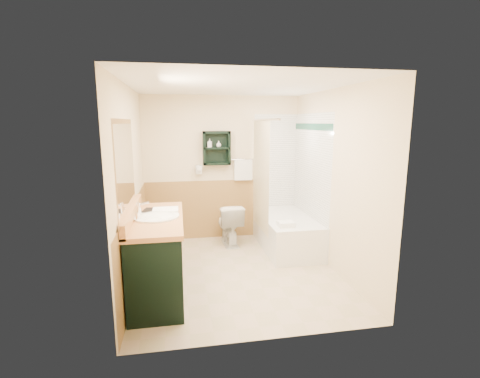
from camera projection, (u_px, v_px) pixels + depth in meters
name	position (u px, v px, depth m)	size (l,w,h in m)	color
floor	(237.00, 272.00, 4.64)	(3.00, 3.00, 0.00)	#C6AE90
back_wall	(222.00, 168.00, 5.88)	(2.60, 0.04, 2.40)	#FCEFC5
left_wall	(129.00, 187.00, 4.19)	(0.04, 3.00, 2.40)	#FCEFC5
right_wall	(334.00, 181.00, 4.64)	(0.04, 3.00, 2.40)	#FCEFC5
ceiling	(237.00, 84.00, 4.18)	(2.60, 3.00, 0.04)	white
wainscot_left	(136.00, 242.00, 4.32)	(2.98, 2.98, 1.00)	#AB7E45
wainscot_back	(223.00, 209.00, 5.98)	(2.58, 2.58, 1.00)	#AB7E45
mirror_frame	(125.00, 168.00, 3.61)	(1.30, 1.30, 1.00)	brown
mirror_glass	(126.00, 168.00, 3.61)	(1.20, 1.20, 0.90)	white
tile_right	(310.00, 182.00, 5.39)	(1.50, 1.50, 2.10)	white
tile_back	(281.00, 176.00, 6.04)	(0.95, 0.95, 2.10)	white
tile_accent	(312.00, 127.00, 5.23)	(1.50, 1.50, 0.10)	#154A39
wall_shelf	(217.00, 148.00, 5.69)	(0.45, 0.15, 0.55)	black
hair_dryer	(199.00, 169.00, 5.73)	(0.10, 0.24, 0.18)	silver
towel_bar	(243.00, 159.00, 5.85)	(0.40, 0.06, 0.40)	white
curtain_rod	(264.00, 120.00, 5.08)	(0.03, 0.03, 1.60)	silver
shower_curtain	(261.00, 176.00, 5.41)	(1.05, 1.05, 1.70)	beige
vanity	(158.00, 256.00, 3.98)	(0.59, 1.45, 0.92)	black
bathtub	(287.00, 232.00, 5.49)	(0.77, 1.50, 0.51)	white
toilet	(229.00, 224.00, 5.67)	(0.38, 0.68, 0.67)	white
counter_towel	(166.00, 210.00, 4.11)	(0.30, 0.23, 0.04)	white
vanity_book	(143.00, 202.00, 4.11)	(0.18, 0.02, 0.24)	black
tub_towel	(286.00, 224.00, 4.91)	(0.23, 0.19, 0.07)	white
soap_bottle_a	(210.00, 145.00, 5.66)	(0.06, 0.14, 0.06)	white
soap_bottle_b	(219.00, 145.00, 5.68)	(0.08, 0.10, 0.08)	white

